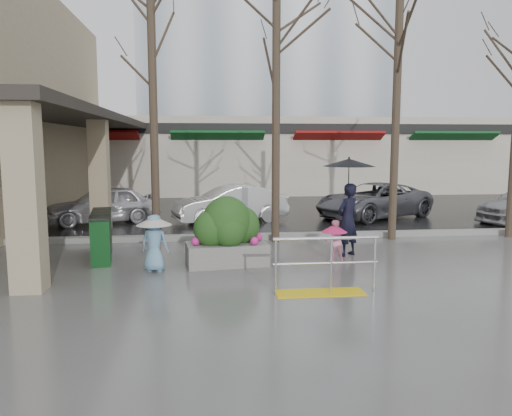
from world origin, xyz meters
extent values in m
plane|color=#51514F|center=(0.00, 0.00, 0.00)|extent=(120.00, 120.00, 0.00)
cube|color=black|center=(0.00, 22.00, 0.01)|extent=(120.00, 36.00, 0.01)
cube|color=gray|center=(0.00, 4.00, 0.07)|extent=(120.00, 0.30, 0.15)
cube|color=#2D2823|center=(-4.80, 8.00, 3.62)|extent=(2.80, 18.00, 0.25)
cube|color=tan|center=(-3.90, -0.50, 1.75)|extent=(0.55, 0.55, 3.50)
cube|color=tan|center=(-3.90, 6.00, 1.75)|extent=(0.55, 0.55, 3.50)
cube|color=beige|center=(2.00, 18.00, 2.00)|extent=(34.00, 6.00, 4.00)
cube|color=maroon|center=(-6.00, 15.10, 2.85)|extent=(4.50, 1.68, 0.87)
cube|color=#0F4C1E|center=(0.00, 15.10, 2.85)|extent=(4.50, 1.68, 0.87)
cube|color=maroon|center=(6.00, 15.10, 2.85)|extent=(4.50, 1.68, 0.87)
cube|color=#0F4C1E|center=(12.00, 15.10, 2.85)|extent=(4.50, 1.68, 0.87)
cube|color=black|center=(2.00, 15.10, 3.40)|extent=(34.00, 0.35, 0.50)
cube|color=#8C99A8|center=(4.00, 30.00, 12.50)|extent=(18.00, 12.00, 25.00)
cube|color=yellow|center=(1.30, -1.20, 0.01)|extent=(1.60, 0.50, 0.02)
cylinder|color=silver|center=(0.50, -1.20, 0.50)|extent=(0.05, 0.05, 1.00)
cylinder|color=silver|center=(1.50, -1.20, 0.50)|extent=(0.05, 0.05, 1.00)
cylinder|color=silver|center=(2.30, -1.20, 0.50)|extent=(0.05, 0.05, 1.00)
cylinder|color=silver|center=(1.40, -1.20, 1.00)|extent=(1.90, 0.06, 0.06)
cylinder|color=silver|center=(1.40, -1.20, 0.55)|extent=(1.90, 0.04, 0.04)
cylinder|color=#382B21|center=(-2.00, 3.60, 3.40)|extent=(0.22, 0.22, 6.80)
cylinder|color=#382B21|center=(1.20, 3.60, 3.50)|extent=(0.22, 0.22, 7.00)
cylinder|color=#382B21|center=(4.50, 3.60, 3.25)|extent=(0.22, 0.22, 6.50)
imported|color=black|center=(2.66, 1.73, 0.87)|extent=(0.76, 0.70, 1.73)
cylinder|color=black|center=(2.66, 1.73, 1.76)|extent=(0.02, 0.02, 1.10)
cone|color=black|center=(2.66, 1.73, 2.22)|extent=(1.24, 1.24, 0.18)
sphere|color=black|center=(2.66, 1.73, 2.33)|extent=(0.05, 0.05, 0.05)
imported|color=pink|center=(2.17, 1.12, 0.48)|extent=(0.51, 0.42, 0.96)
cylinder|color=black|center=(2.17, 1.12, 0.65)|extent=(0.02, 0.02, 0.41)
cone|color=#E02365|center=(2.17, 1.12, 0.77)|extent=(0.59, 0.59, 0.18)
sphere|color=black|center=(2.17, 1.12, 0.88)|extent=(0.05, 0.05, 0.05)
imported|color=#6E9FC4|center=(-1.78, 0.70, 0.60)|extent=(0.68, 0.55, 1.20)
cylinder|color=black|center=(-1.78, 0.70, 0.88)|extent=(0.02, 0.02, 0.56)
cone|color=beige|center=(-1.78, 0.70, 1.07)|extent=(0.74, 0.74, 0.18)
sphere|color=black|center=(-1.78, 0.70, 1.18)|extent=(0.05, 0.05, 0.05)
cube|color=slate|center=(-0.25, 1.11, 0.24)|extent=(1.84, 1.08, 0.49)
ellipsoid|color=#1C4115|center=(-0.25, 1.11, 0.97)|extent=(1.07, 0.96, 1.12)
sphere|color=#1C4115|center=(-0.59, 1.01, 0.83)|extent=(0.77, 0.77, 0.77)
sphere|color=#1C4115|center=(0.09, 1.25, 0.85)|extent=(0.81, 0.81, 0.81)
cube|color=#0D3915|center=(-3.00, 1.30, 0.50)|extent=(0.47, 0.47, 1.00)
cube|color=black|center=(-3.00, 1.30, 1.05)|extent=(0.50, 0.50, 0.07)
cube|color=black|center=(-3.08, 1.80, 0.50)|extent=(0.47, 0.47, 1.00)
cube|color=black|center=(-3.08, 1.80, 1.05)|extent=(0.50, 0.50, 0.07)
cube|color=#0D3D14|center=(-3.16, 2.30, 0.50)|extent=(0.47, 0.47, 1.00)
cube|color=black|center=(-3.16, 2.30, 1.05)|extent=(0.50, 0.50, 0.07)
cube|color=black|center=(-3.23, 2.79, 0.50)|extent=(0.47, 0.47, 1.00)
cube|color=black|center=(-3.23, 2.79, 1.05)|extent=(0.50, 0.50, 0.07)
imported|color=silver|center=(-4.09, 7.39, 0.63)|extent=(3.98, 2.63, 1.26)
imported|color=silver|center=(0.17, 7.13, 0.63)|extent=(4.04, 2.34, 1.26)
imported|color=#5C5E64|center=(5.35, 7.56, 0.63)|extent=(4.98, 4.00, 1.26)
camera|label=1|loc=(-0.76, -9.69, 2.66)|focal=35.00mm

